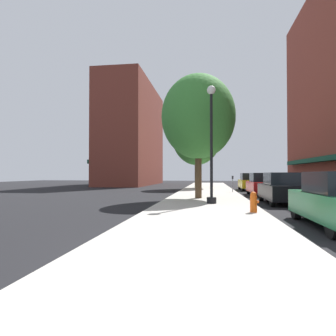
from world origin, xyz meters
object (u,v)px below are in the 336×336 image
at_px(tree_mid, 198,117).
at_px(tree_near, 197,137).
at_px(car_black, 282,189).
at_px(parking_meter_near, 233,182).
at_px(lamppost, 211,142).
at_px(fire_hydrant, 254,202).
at_px(car_red, 262,185).
at_px(car_yellow, 249,182).

bearing_deg(tree_mid, tree_near, 93.00).
bearing_deg(car_black, parking_meter_near, 105.50).
height_order(lamppost, fire_hydrant, lamppost).
height_order(tree_mid, car_red, tree_mid).
xyz_separation_m(tree_mid, car_black, (4.47, -1.63, -4.26)).
distance_m(parking_meter_near, tree_near, 9.01).
bearing_deg(car_black, lamppost, -156.12).
bearing_deg(parking_meter_near, car_red, -47.89).
distance_m(parking_meter_near, car_yellow, 5.21).
bearing_deg(fire_hydrant, car_yellow, 83.14).
height_order(fire_hydrant, parking_meter_near, parking_meter_near).
bearing_deg(lamppost, tree_mid, 103.93).
bearing_deg(lamppost, parking_meter_near, 79.66).
bearing_deg(parking_meter_near, car_black, -76.40).
xyz_separation_m(parking_meter_near, tree_near, (-3.23, 7.10, 4.53)).
bearing_deg(tree_near, car_yellow, -23.67).
bearing_deg(car_black, tree_near, 110.76).
bearing_deg(tree_near, car_red, -60.77).
xyz_separation_m(lamppost, tree_mid, (-0.77, 3.12, 1.87)).
distance_m(lamppost, fire_hydrant, 4.49).
relative_size(car_black, car_yellow, 1.00).
distance_m(tree_mid, car_red, 7.51).
xyz_separation_m(tree_mid, car_yellow, (4.47, 11.26, -4.26)).
relative_size(lamppost, car_yellow, 1.37).
height_order(tree_near, car_red, tree_near).
bearing_deg(car_red, parking_meter_near, 133.51).
height_order(tree_near, car_black, tree_near).
xyz_separation_m(fire_hydrant, car_yellow, (2.12, 17.62, 0.29)).
bearing_deg(car_yellow, lamppost, -104.31).
bearing_deg(tree_near, tree_mid, -87.00).
relative_size(lamppost, car_red, 1.37).
xyz_separation_m(tree_near, car_red, (5.18, -9.25, -4.67)).
xyz_separation_m(fire_hydrant, parking_meter_near, (0.17, 12.79, 0.43)).
bearing_deg(car_black, car_yellow, 91.90).
height_order(tree_near, car_yellow, tree_near).
height_order(lamppost, car_black, lamppost).
xyz_separation_m(fire_hydrant, tree_mid, (-2.35, 6.36, 4.55)).
relative_size(lamppost, tree_mid, 0.78).
distance_m(car_black, car_red, 5.91).
height_order(car_red, car_yellow, same).
height_order(tree_near, tree_mid, tree_near).
xyz_separation_m(car_black, car_yellow, (0.00, 12.89, 0.00)).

